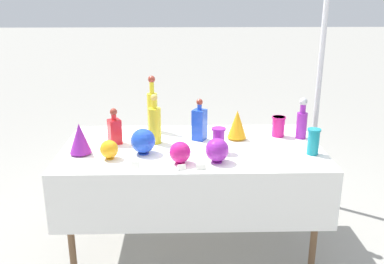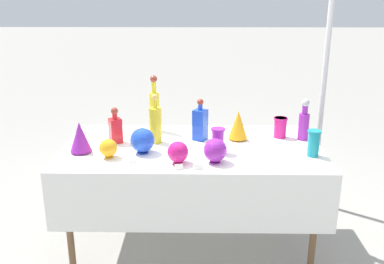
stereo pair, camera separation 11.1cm
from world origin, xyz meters
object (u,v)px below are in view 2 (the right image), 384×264
(slender_vase_1, at_px, (280,127))
(cardboard_box_behind_left, at_px, (194,160))
(round_bowl_0, at_px, (178,152))
(square_decanter_1, at_px, (200,123))
(tall_bottle_2, at_px, (304,122))
(square_decanter_0, at_px, (115,128))
(fluted_vase_1, at_px, (80,137))
(canopy_pole, at_px, (322,105))
(round_bowl_1, at_px, (142,140))
(round_bowl_2, at_px, (215,150))
(tall_bottle_1, at_px, (155,123))
(fluted_vase_0, at_px, (238,125))
(slender_vase_2, at_px, (218,139))
(tall_bottle_0, at_px, (154,108))
(round_bowl_3, at_px, (108,148))
(slender_vase_0, at_px, (314,142))

(slender_vase_1, xyz_separation_m, cardboard_box_behind_left, (-0.62, 1.03, -0.67))
(round_bowl_0, bearing_deg, square_decanter_1, 72.88)
(tall_bottle_2, distance_m, square_decanter_0, 1.32)
(fluted_vase_1, xyz_separation_m, canopy_pole, (1.77, 0.79, 0.02))
(cardboard_box_behind_left, bearing_deg, square_decanter_0, -114.61)
(round_bowl_1, bearing_deg, square_decanter_1, 35.67)
(round_bowl_1, height_order, round_bowl_2, round_bowl_1)
(tall_bottle_1, xyz_separation_m, square_decanter_1, (0.31, 0.06, -0.02))
(tall_bottle_2, distance_m, fluted_vase_0, 0.46)
(slender_vase_2, xyz_separation_m, canopy_pole, (0.88, 0.78, 0.03))
(square_decanter_0, bearing_deg, canopy_pole, 20.76)
(tall_bottle_0, distance_m, tall_bottle_1, 0.28)
(round_bowl_0, distance_m, round_bowl_3, 0.45)
(square_decanter_0, bearing_deg, square_decanter_1, 7.01)
(tall_bottle_1, height_order, round_bowl_1, tall_bottle_1)
(tall_bottle_1, distance_m, cardboard_box_behind_left, 1.39)
(tall_bottle_1, bearing_deg, tall_bottle_2, 4.13)
(round_bowl_2, bearing_deg, round_bowl_1, 161.28)
(fluted_vase_0, relative_size, round_bowl_3, 1.71)
(tall_bottle_1, bearing_deg, round_bowl_3, -132.34)
(tall_bottle_2, xyz_separation_m, round_bowl_0, (-0.86, -0.46, -0.06))
(fluted_vase_1, distance_m, round_bowl_0, 0.66)
(square_decanter_0, xyz_separation_m, round_bowl_0, (0.45, -0.37, -0.03))
(square_decanter_0, bearing_deg, cardboard_box_behind_left, 65.39)
(round_bowl_2, bearing_deg, round_bowl_3, 174.02)
(slender_vase_0, bearing_deg, round_bowl_0, -170.97)
(square_decanter_0, bearing_deg, tall_bottle_0, 49.32)
(square_decanter_0, xyz_separation_m, slender_vase_1, (1.16, 0.13, -0.02))
(tall_bottle_1, height_order, square_decanter_1, tall_bottle_1)
(round_bowl_2, bearing_deg, cardboard_box_behind_left, 95.33)
(tall_bottle_0, bearing_deg, fluted_vase_1, -132.26)
(tall_bottle_0, distance_m, square_decanter_0, 0.38)
(slender_vase_0, relative_size, round_bowl_1, 1.02)
(slender_vase_2, height_order, fluted_vase_1, fluted_vase_1)
(fluted_vase_0, distance_m, round_bowl_0, 0.60)
(fluted_vase_0, bearing_deg, cardboard_box_behind_left, 106.31)
(slender_vase_2, relative_size, round_bowl_3, 1.34)
(tall_bottle_2, xyz_separation_m, square_decanter_0, (-1.31, -0.09, -0.02))
(round_bowl_1, xyz_separation_m, round_bowl_2, (0.46, -0.16, -0.01))
(tall_bottle_2, distance_m, slender_vase_1, 0.17)
(tall_bottle_0, distance_m, cardboard_box_behind_left, 1.21)
(slender_vase_1, relative_size, round_bowl_2, 0.96)
(tall_bottle_0, xyz_separation_m, round_bowl_2, (0.43, -0.64, -0.09))
(tall_bottle_1, bearing_deg, fluted_vase_0, 6.57)
(fluted_vase_1, bearing_deg, square_decanter_0, 45.59)
(tall_bottle_2, relative_size, square_decanter_0, 1.18)
(fluted_vase_0, xyz_separation_m, canopy_pole, (0.73, 0.52, 0.01))
(tall_bottle_0, bearing_deg, cardboard_box_behind_left, 71.77)
(fluted_vase_0, bearing_deg, tall_bottle_2, 1.07)
(round_bowl_2, relative_size, round_bowl_3, 1.25)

